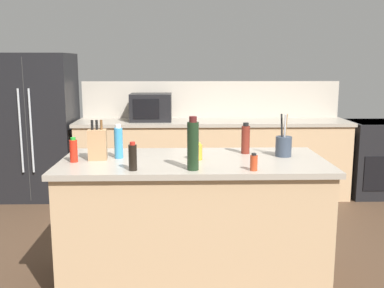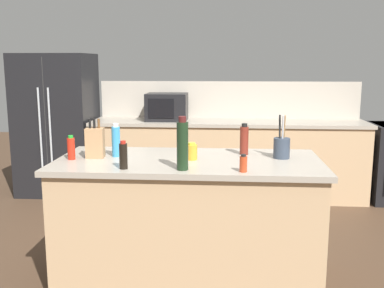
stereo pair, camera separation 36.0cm
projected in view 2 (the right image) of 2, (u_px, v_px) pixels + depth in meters
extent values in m
plane|color=#473323|center=(189.00, 279.00, 3.44)|extent=(14.00, 14.00, 0.00)
cube|color=tan|center=(228.00, 161.00, 5.49)|extent=(3.26, 0.62, 0.90)
cube|color=#9E9384|center=(228.00, 123.00, 5.41)|extent=(3.30, 0.66, 0.04)
cube|color=#B2A899|center=(229.00, 100.00, 5.67)|extent=(3.26, 0.03, 0.46)
cube|color=tan|center=(188.00, 223.00, 3.36)|extent=(1.87, 0.83, 0.90)
cube|color=#9E9384|center=(188.00, 162.00, 3.27)|extent=(1.93, 0.89, 0.04)
cube|color=black|center=(57.00, 124.00, 5.62)|extent=(0.91, 0.72, 1.74)
cube|color=#2D2D2D|center=(46.00, 128.00, 5.27)|extent=(0.01, 0.00, 1.65)
cylinder|color=#ADB2B7|center=(40.00, 129.00, 5.26)|extent=(0.02, 0.02, 0.96)
cylinder|color=#ADB2B7|center=(50.00, 129.00, 5.25)|extent=(0.02, 0.02, 0.96)
cube|color=black|center=(167.00, 107.00, 5.43)|extent=(0.49, 0.38, 0.33)
cube|color=black|center=(161.00, 108.00, 5.24)|extent=(0.30, 0.01, 0.23)
cube|color=#A87C54|center=(95.00, 143.00, 3.31)|extent=(0.14, 0.11, 0.22)
cylinder|color=black|center=(90.00, 124.00, 3.28)|extent=(0.02, 0.02, 0.07)
cylinder|color=black|center=(94.00, 123.00, 3.28)|extent=(0.02, 0.02, 0.07)
cylinder|color=brown|center=(99.00, 123.00, 3.28)|extent=(0.02, 0.02, 0.07)
cylinder|color=#333D4C|center=(282.00, 148.00, 3.30)|extent=(0.12, 0.12, 0.15)
cylinder|color=olive|center=(284.00, 127.00, 3.28)|extent=(0.01, 0.05, 0.18)
cylinder|color=black|center=(280.00, 127.00, 3.27)|extent=(0.01, 0.05, 0.18)
cylinder|color=#B2B2B7|center=(283.00, 128.00, 3.25)|extent=(0.01, 0.03, 0.18)
cylinder|color=black|center=(123.00, 156.00, 2.96)|extent=(0.05, 0.05, 0.17)
cylinder|color=#B22319|center=(123.00, 142.00, 2.95)|extent=(0.04, 0.04, 0.02)
cylinder|color=#B73D1E|center=(243.00, 164.00, 2.89)|extent=(0.05, 0.05, 0.10)
cylinder|color=black|center=(244.00, 155.00, 2.87)|extent=(0.03, 0.03, 0.02)
cylinder|color=#3384BC|center=(116.00, 142.00, 3.35)|extent=(0.06, 0.06, 0.22)
cylinder|color=white|center=(115.00, 125.00, 3.32)|extent=(0.04, 0.04, 0.03)
cylinder|color=black|center=(182.00, 146.00, 2.92)|extent=(0.08, 0.08, 0.32)
cylinder|color=#4C1919|center=(182.00, 119.00, 2.89)|extent=(0.05, 0.05, 0.04)
cylinder|color=maroon|center=(244.00, 141.00, 3.42)|extent=(0.07, 0.07, 0.21)
cylinder|color=black|center=(244.00, 125.00, 3.40)|extent=(0.04, 0.04, 0.03)
cylinder|color=gold|center=(192.00, 152.00, 3.25)|extent=(0.08, 0.08, 0.11)
cylinder|color=gold|center=(192.00, 144.00, 3.24)|extent=(0.05, 0.05, 0.02)
cylinder|color=red|center=(71.00, 149.00, 3.25)|extent=(0.05, 0.05, 0.16)
cylinder|color=green|center=(71.00, 137.00, 3.24)|extent=(0.04, 0.04, 0.02)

